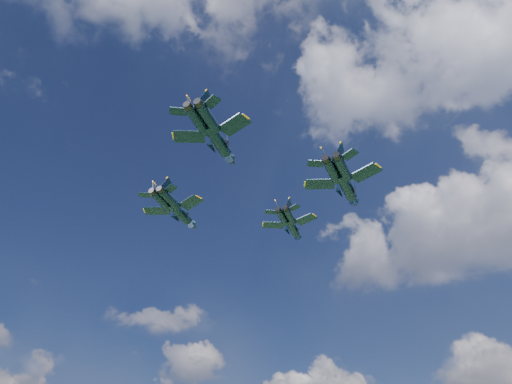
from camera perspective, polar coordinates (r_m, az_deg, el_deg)
The scene contains 4 objects.
jet_lead at distance 106.36m, azimuth 4.21°, elevation -4.07°, with size 11.37×15.50×3.65m.
jet_left at distance 98.73m, azimuth -8.61°, elevation -2.40°, with size 12.48×16.73×3.94m.
jet_right at distance 89.40m, azimuth 10.33°, elevation 0.58°, with size 13.52×18.02×4.24m.
jet_slot at distance 79.39m, azimuth -4.29°, elevation 5.82°, with size 12.63×17.10×4.03m.
Camera 1 is at (38.76, -61.24, 3.44)m, focal length 35.00 mm.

